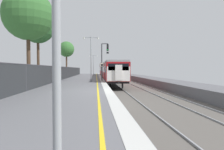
{
  "coord_description": "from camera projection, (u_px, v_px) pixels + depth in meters",
  "views": [
    {
      "loc": [
        -0.48,
        -15.27,
        1.59
      ],
      "look_at": [
        1.55,
        11.37,
        0.82
      ],
      "focal_mm": 33.58,
      "sensor_mm": 36.0,
      "label": 1
    }
  ],
  "objects": [
    {
      "name": "commuter_train_at_platform",
      "position": [
        108.0,
        70.0,
        44.48
      ],
      "size": [
        2.83,
        41.56,
        3.81
      ],
      "color": "maroon",
      "rests_on": "ground"
    },
    {
      "name": "ground",
      "position": [
        138.0,
        99.0,
        15.52
      ],
      "size": [
        17.4,
        110.0,
        1.21
      ],
      "color": "slate"
    },
    {
      "name": "speed_limit_sign",
      "position": [
        102.0,
        69.0,
        26.48
      ],
      "size": [
        0.59,
        0.08,
        2.4
      ],
      "color": "#59595B",
      "rests_on": "ground"
    },
    {
      "name": "platform_lamp_mid",
      "position": [
        91.0,
        55.0,
        26.89
      ],
      "size": [
        2.0,
        0.2,
        5.71
      ],
      "color": "#93999E",
      "rests_on": "ground"
    },
    {
      "name": "background_tree_centre",
      "position": [
        28.0,
        16.0,
        17.93
      ],
      "size": [
        4.29,
        4.29,
        8.35
      ],
      "color": "#473323",
      "rests_on": "ground"
    },
    {
      "name": "platform_lamp_far",
      "position": [
        93.0,
        63.0,
        50.51
      ],
      "size": [
        2.0,
        0.2,
        4.88
      ],
      "color": "#93999E",
      "rests_on": "ground"
    },
    {
      "name": "background_tree_left",
      "position": [
        38.0,
        28.0,
        22.24
      ],
      "size": [
        3.51,
        3.51,
        7.85
      ],
      "color": "#473323",
      "rests_on": "ground"
    },
    {
      "name": "signal_gantry",
      "position": [
        104.0,
        57.0,
        30.24
      ],
      "size": [
        1.1,
        0.24,
        5.3
      ],
      "color": "#47474C",
      "rests_on": "ground"
    },
    {
      "name": "platform_back_fence",
      "position": [
        26.0,
        77.0,
        14.86
      ],
      "size": [
        0.07,
        99.0,
        1.94
      ],
      "color": "#282B2D",
      "rests_on": "ground"
    },
    {
      "name": "background_tree_right",
      "position": [
        66.0,
        50.0,
        45.95
      ],
      "size": [
        3.39,
        3.39,
        7.63
      ],
      "color": "#473323",
      "rests_on": "ground"
    }
  ]
}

